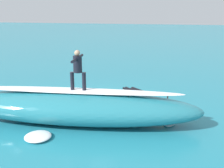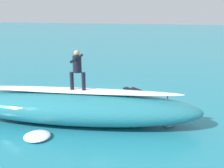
% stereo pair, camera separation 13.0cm
% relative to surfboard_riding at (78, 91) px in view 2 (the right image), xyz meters
% --- Properties ---
extents(ground_plane, '(120.00, 120.00, 0.00)m').
position_rel_surfboard_riding_xyz_m(ground_plane, '(0.23, -2.47, -1.32)').
color(ground_plane, teal).
extents(wave_crest, '(9.81, 2.92, 1.28)m').
position_rel_surfboard_riding_xyz_m(wave_crest, '(0.10, 0.01, -0.68)').
color(wave_crest, teal).
rests_on(wave_crest, ground_plane).
extents(wave_foam_lip, '(8.26, 1.40, 0.08)m').
position_rel_surfboard_riding_xyz_m(wave_foam_lip, '(0.10, 0.01, 0.00)').
color(wave_foam_lip, white).
rests_on(wave_foam_lip, wave_crest).
extents(surfboard_riding, '(2.20, 0.66, 0.07)m').
position_rel_surfboard_riding_xyz_m(surfboard_riding, '(0.00, 0.00, 0.00)').
color(surfboard_riding, silver).
rests_on(surfboard_riding, wave_crest).
extents(surfer_riding, '(0.61, 1.45, 1.53)m').
position_rel_surfboard_riding_xyz_m(surfer_riding, '(-0.00, 0.00, 0.93)').
color(surfer_riding, black).
rests_on(surfer_riding, surfboard_riding).
extents(surfboard_paddling, '(2.04, 1.94, 0.10)m').
position_rel_surfboard_riding_xyz_m(surfboard_paddling, '(-1.82, -3.93, -1.27)').
color(surfboard_paddling, '#EAE5C6').
rests_on(surfboard_paddling, ground_plane).
extents(surfer_paddling, '(1.29, 1.21, 0.29)m').
position_rel_surfboard_riding_xyz_m(surfer_paddling, '(-1.74, -4.01, -1.10)').
color(surfer_paddling, black).
rests_on(surfer_paddling, surfboard_paddling).
extents(buoy_marker, '(0.56, 0.56, 0.95)m').
position_rel_surfboard_riding_xyz_m(buoy_marker, '(-3.37, -1.68, -1.04)').
color(buoy_marker, yellow).
rests_on(buoy_marker, ground_plane).
extents(foam_patch_near, '(1.12, 1.15, 0.17)m').
position_rel_surfboard_riding_xyz_m(foam_patch_near, '(1.00, 1.59, -1.24)').
color(foam_patch_near, white).
rests_on(foam_patch_near, ground_plane).
extents(foam_patch_mid, '(0.60, 0.73, 0.08)m').
position_rel_surfboard_riding_xyz_m(foam_patch_mid, '(-3.48, -0.52, -1.28)').
color(foam_patch_mid, white).
rests_on(foam_patch_mid, ground_plane).
extents(foam_patch_far, '(1.13, 1.25, 0.16)m').
position_rel_surfboard_riding_xyz_m(foam_patch_far, '(0.46, -3.01, -1.24)').
color(foam_patch_far, white).
rests_on(foam_patch_far, ground_plane).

